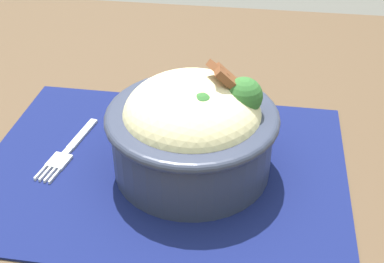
# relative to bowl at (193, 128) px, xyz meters

# --- Properties ---
(table) EXTENTS (1.38, 0.94, 0.77)m
(table) POSITION_rel_bowl_xyz_m (0.07, -0.02, -0.12)
(table) COLOR #4C3826
(table) RESTS_ON ground_plane
(placemat) EXTENTS (0.41, 0.31, 0.00)m
(placemat) POSITION_rel_bowl_xyz_m (0.03, 0.00, -0.06)
(placemat) COLOR #11194C
(placemat) RESTS_ON table
(bowl) EXTENTS (0.19, 0.19, 0.13)m
(bowl) POSITION_rel_bowl_xyz_m (0.00, 0.00, 0.00)
(bowl) COLOR #2D3347
(bowl) RESTS_ON placemat
(fork) EXTENTS (0.04, 0.13, 0.00)m
(fork) POSITION_rel_bowl_xyz_m (0.15, -0.01, -0.05)
(fork) COLOR silver
(fork) RESTS_ON placemat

